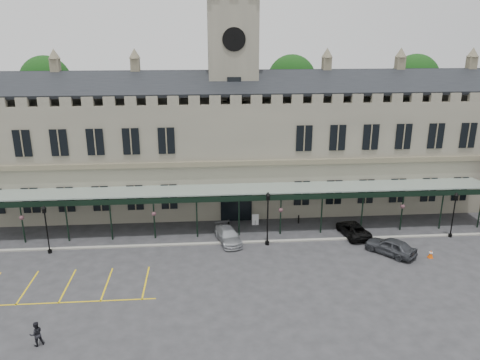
{
  "coord_description": "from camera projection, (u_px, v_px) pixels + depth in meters",
  "views": [
    {
      "loc": [
        -3.17,
        -33.92,
        19.0
      ],
      "look_at": [
        0.0,
        6.0,
        6.0
      ],
      "focal_mm": 35.0,
      "sensor_mm": 36.0,
      "label": 1
    }
  ],
  "objects": [
    {
      "name": "bollard_right",
      "position": [
        299.0,
        219.0,
        47.75
      ],
      "size": [
        0.15,
        0.15,
        0.87
      ],
      "primitive_type": "cylinder",
      "color": "black",
      "rests_on": "ground"
    },
    {
      "name": "lamp_post_mid",
      "position": [
        268.0,
        214.0,
        42.21
      ],
      "size": [
        0.49,
        0.49,
        5.17
      ],
      "color": "black",
      "rests_on": "ground"
    },
    {
      "name": "parking_markings",
      "position": [
        66.0,
        289.0,
        35.79
      ],
      "size": [
        16.0,
        6.0,
        0.01
      ],
      "primitive_type": null,
      "color": "gold",
      "rests_on": "ground"
    },
    {
      "name": "station_building",
      "position": [
        233.0,
        148.0,
        51.35
      ],
      "size": [
        60.0,
        10.36,
        17.3
      ],
      "color": "slate",
      "rests_on": "ground"
    },
    {
      "name": "clock_tower",
      "position": [
        233.0,
        87.0,
        49.38
      ],
      "size": [
        5.6,
        5.6,
        24.8
      ],
      "color": "slate",
      "rests_on": "ground"
    },
    {
      "name": "lamp_post_right",
      "position": [
        454.0,
        211.0,
        43.93
      ],
      "size": [
        0.43,
        0.43,
        4.53
      ],
      "color": "black",
      "rests_on": "ground"
    },
    {
      "name": "tree_behind_right",
      "position": [
        415.0,
        79.0,
        59.82
      ],
      "size": [
        6.0,
        6.0,
        16.0
      ],
      "color": "#332314",
      "rests_on": "ground"
    },
    {
      "name": "canopy",
      "position": [
        239.0,
        211.0,
        44.6
      ],
      "size": [
        50.0,
        4.1,
        4.3
      ],
      "color": "#8C9E93",
      "rests_on": "ground"
    },
    {
      "name": "lamp_post_left",
      "position": [
        46.0,
        225.0,
        40.72
      ],
      "size": [
        0.43,
        0.43,
        4.53
      ],
      "color": "black",
      "rests_on": "ground"
    },
    {
      "name": "tree_behind_mid",
      "position": [
        292.0,
        80.0,
        58.62
      ],
      "size": [
        6.0,
        6.0,
        16.0
      ],
      "color": "#332314",
      "rests_on": "ground"
    },
    {
      "name": "ground",
      "position": [
        246.0,
        272.0,
        38.26
      ],
      "size": [
        140.0,
        140.0,
        0.0
      ],
      "primitive_type": "plane",
      "color": "#2B2B2E"
    },
    {
      "name": "car_right_a",
      "position": [
        391.0,
        246.0,
        41.1
      ],
      "size": [
        4.27,
        4.52,
        1.51
      ],
      "primitive_type": "imported",
      "rotation": [
        0.0,
        0.0,
        3.86
      ],
      "color": "#35383D",
      "rests_on": "ground"
    },
    {
      "name": "kerb",
      "position": [
        240.0,
        242.0,
        43.46
      ],
      "size": [
        60.0,
        0.4,
        0.12
      ],
      "primitive_type": "cube",
      "color": "gray",
      "rests_on": "ground"
    },
    {
      "name": "sign_board",
      "position": [
        255.0,
        220.0,
        47.28
      ],
      "size": [
        0.68,
        0.07,
        1.17
      ],
      "rotation": [
        0.0,
        0.0,
        0.03
      ],
      "color": "black",
      "rests_on": "ground"
    },
    {
      "name": "bollard_left",
      "position": [
        229.0,
        223.0,
        46.74
      ],
      "size": [
        0.15,
        0.15,
        0.87
      ],
      "primitive_type": "cylinder",
      "color": "black",
      "rests_on": "ground"
    },
    {
      "name": "person_b",
      "position": [
        36.0,
        334.0,
        29.2
      ],
      "size": [
        1.01,
        0.94,
        1.65
      ],
      "primitive_type": "imported",
      "rotation": [
        0.0,
        0.0,
        3.66
      ],
      "color": "black",
      "rests_on": "ground"
    },
    {
      "name": "traffic_cone",
      "position": [
        431.0,
        254.0,
        40.58
      ],
      "size": [
        0.46,
        0.46,
        0.73
      ],
      "rotation": [
        0.0,
        0.0,
        -0.39
      ],
      "color": "#DF4C07",
      "rests_on": "ground"
    },
    {
      "name": "car_taxi",
      "position": [
        228.0,
        235.0,
        43.51
      ],
      "size": [
        2.78,
        4.76,
        1.3
      ],
      "primitive_type": "imported",
      "rotation": [
        0.0,
        0.0,
        0.23
      ],
      "color": "#9C9FA3",
      "rests_on": "ground"
    },
    {
      "name": "tree_behind_left",
      "position": [
        46.0,
        82.0,
        56.35
      ],
      "size": [
        6.0,
        6.0,
        16.0
      ],
      "color": "#332314",
      "rests_on": "ground"
    },
    {
      "name": "car_van",
      "position": [
        353.0,
        229.0,
        44.9
      ],
      "size": [
        2.67,
        4.74,
        1.25
      ],
      "primitive_type": "imported",
      "rotation": [
        0.0,
        0.0,
        3.28
      ],
      "color": "black",
      "rests_on": "ground"
    }
  ]
}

